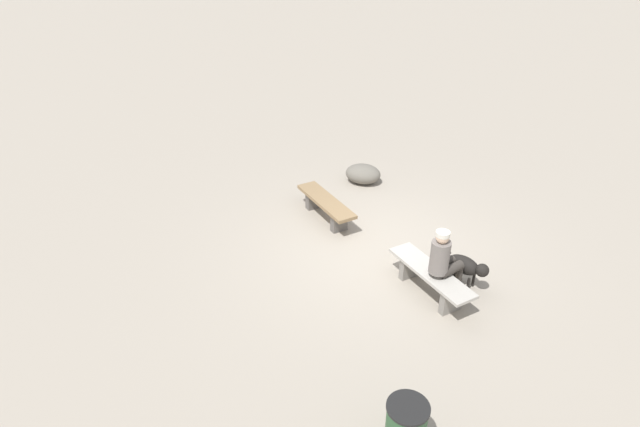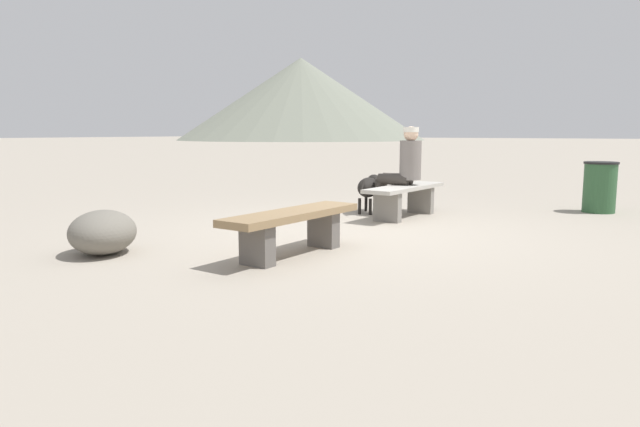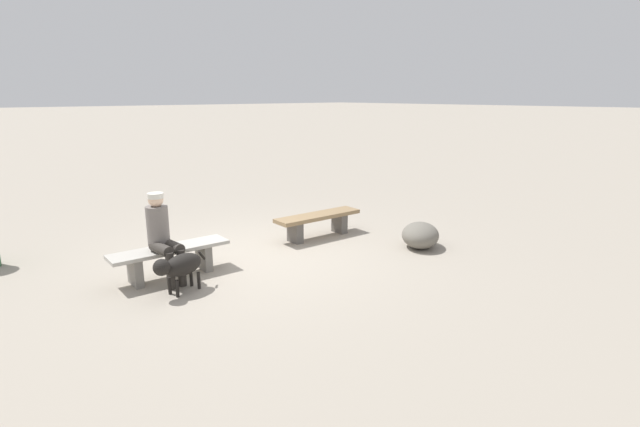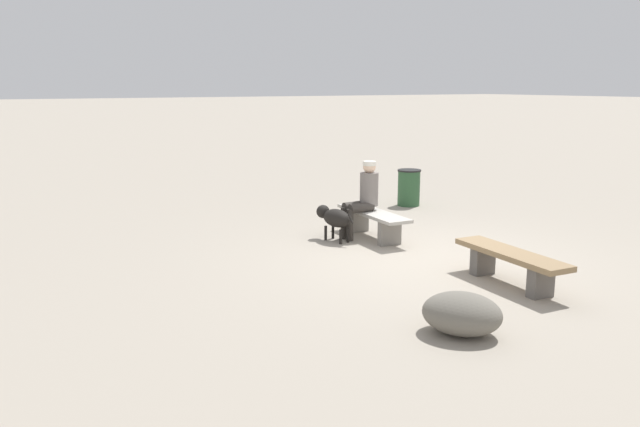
# 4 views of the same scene
# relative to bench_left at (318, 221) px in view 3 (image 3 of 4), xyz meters

# --- Properties ---
(ground) EXTENTS (210.00, 210.00, 0.06)m
(ground) POSITION_rel_bench_left_xyz_m (1.46, 0.13, -0.33)
(ground) COLOR #9E9384
(bench_left) EXTENTS (1.68, 0.52, 0.43)m
(bench_left) POSITION_rel_bench_left_xyz_m (0.00, 0.00, 0.00)
(bench_left) COLOR #605B56
(bench_left) RESTS_ON ground
(bench_right) EXTENTS (1.67, 0.54, 0.43)m
(bench_right) POSITION_rel_bench_left_xyz_m (2.84, 0.06, 0.00)
(bench_right) COLOR gray
(bench_right) RESTS_ON ground
(seated_person) EXTENTS (0.33, 0.63, 1.23)m
(seated_person) POSITION_rel_bench_left_xyz_m (2.97, 0.16, 0.39)
(seated_person) COLOR slate
(seated_person) RESTS_ON ground
(dog) EXTENTS (0.78, 0.38, 0.53)m
(dog) POSITION_rel_bench_left_xyz_m (3.00, 0.69, 0.07)
(dog) COLOR black
(dog) RESTS_ON ground
(boulder) EXTENTS (1.00, 0.97, 0.42)m
(boulder) POSITION_rel_bench_left_xyz_m (-0.88, 1.59, -0.09)
(boulder) COLOR #6B665B
(boulder) RESTS_ON ground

